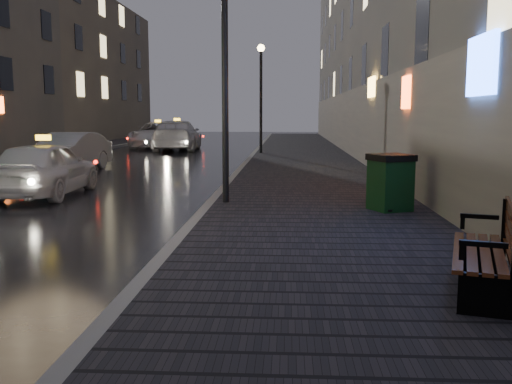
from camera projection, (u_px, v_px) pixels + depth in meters
ground at (16, 290)px, 6.76m from camera, size 120.00×120.00×0.00m
sidewalk at (303, 156)px, 27.30m from camera, size 4.60×58.00×0.15m
curb at (253, 156)px, 27.44m from camera, size 0.20×58.00×0.15m
sidewalk_far at (46, 155)px, 28.01m from camera, size 2.40×58.00×0.15m
curb_far at (72, 155)px, 27.94m from camera, size 0.20×58.00×0.15m
building_near at (363, 30)px, 30.20m from camera, size 1.80×50.00×13.00m
building_far_c at (79, 70)px, 45.34m from camera, size 6.00×22.00×11.00m
lamp_near at (225, 47)px, 12.11m from camera, size 0.36×0.36×5.28m
lamp_far at (261, 85)px, 27.94m from camera, size 0.36×0.36×5.28m
bench at (493, 250)px, 6.11m from camera, size 1.16×1.98×0.96m
trash_bin at (390, 182)px, 11.44m from camera, size 0.97×0.97×1.13m
taxi_near at (45, 168)px, 14.42m from camera, size 1.78×4.20×1.42m
car_left_mid at (68, 152)px, 20.61m from camera, size 2.00×4.42×1.41m
taxi_mid at (177, 136)px, 32.44m from camera, size 2.76×5.99×1.70m
taxi_far at (158, 135)px, 34.79m from camera, size 2.76×5.75×1.58m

